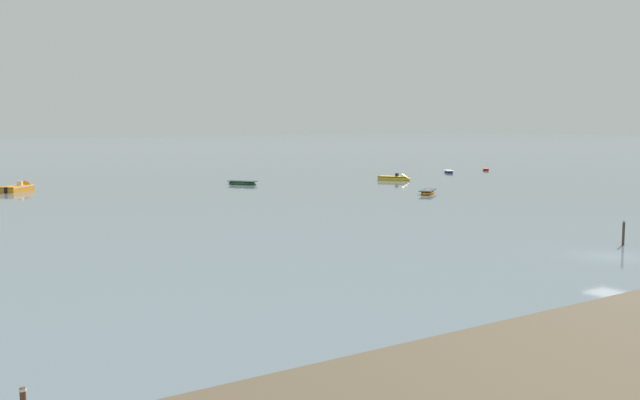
{
  "coord_description": "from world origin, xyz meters",
  "views": [
    {
      "loc": [
        -43.14,
        -28.21,
        8.89
      ],
      "look_at": [
        1.11,
        35.31,
        0.6
      ],
      "focal_mm": 40.94,
      "sensor_mm": 36.0,
      "label": 1
    }
  ],
  "objects_px": {
    "motorboat_moored_3": "(21,189)",
    "mooring_post_left": "(623,233)",
    "rowboat_moored_0": "(242,183)",
    "rowboat_moored_1": "(428,192)",
    "rowboat_moored_2": "(486,170)",
    "rowboat_moored_4": "(449,172)",
    "motorboat_moored_4": "(398,179)"
  },
  "relations": [
    {
      "from": "motorboat_moored_3",
      "to": "mooring_post_left",
      "type": "relative_size",
      "value": 2.86
    },
    {
      "from": "rowboat_moored_0",
      "to": "mooring_post_left",
      "type": "distance_m",
      "value": 61.44
    },
    {
      "from": "rowboat_moored_0",
      "to": "rowboat_moored_1",
      "type": "height_order",
      "value": "rowboat_moored_0"
    },
    {
      "from": "rowboat_moored_2",
      "to": "rowboat_moored_4",
      "type": "bearing_deg",
      "value": 137.57
    },
    {
      "from": "motorboat_moored_4",
      "to": "mooring_post_left",
      "type": "relative_size",
      "value": 2.67
    },
    {
      "from": "mooring_post_left",
      "to": "rowboat_moored_2",
      "type": "bearing_deg",
      "value": 49.11
    },
    {
      "from": "rowboat_moored_1",
      "to": "motorboat_moored_3",
      "type": "relative_size",
      "value": 0.8
    },
    {
      "from": "rowboat_moored_2",
      "to": "motorboat_moored_3",
      "type": "bearing_deg",
      "value": 128.65
    },
    {
      "from": "rowboat_moored_4",
      "to": "motorboat_moored_3",
      "type": "height_order",
      "value": "motorboat_moored_3"
    },
    {
      "from": "motorboat_moored_3",
      "to": "motorboat_moored_4",
      "type": "xyz_separation_m",
      "value": [
        51.32,
        -15.41,
        -0.04
      ]
    },
    {
      "from": "rowboat_moored_4",
      "to": "motorboat_moored_4",
      "type": "height_order",
      "value": "motorboat_moored_4"
    },
    {
      "from": "rowboat_moored_0",
      "to": "motorboat_moored_4",
      "type": "relative_size",
      "value": 0.89
    },
    {
      "from": "motorboat_moored_3",
      "to": "motorboat_moored_4",
      "type": "bearing_deg",
      "value": -63.24
    },
    {
      "from": "rowboat_moored_0",
      "to": "rowboat_moored_1",
      "type": "distance_m",
      "value": 28.12
    },
    {
      "from": "rowboat_moored_1",
      "to": "motorboat_moored_4",
      "type": "distance_m",
      "value": 20.96
    },
    {
      "from": "rowboat_moored_1",
      "to": "motorboat_moored_4",
      "type": "height_order",
      "value": "motorboat_moored_4"
    },
    {
      "from": "rowboat_moored_1",
      "to": "rowboat_moored_2",
      "type": "xyz_separation_m",
      "value": [
        39.63,
        26.59,
        -0.06
      ]
    },
    {
      "from": "rowboat_moored_1",
      "to": "rowboat_moored_0",
      "type": "bearing_deg",
      "value": -100.44
    },
    {
      "from": "rowboat_moored_4",
      "to": "rowboat_moored_0",
      "type": "bearing_deg",
      "value": -56.01
    },
    {
      "from": "rowboat_moored_2",
      "to": "motorboat_moored_4",
      "type": "height_order",
      "value": "motorboat_moored_4"
    },
    {
      "from": "motorboat_moored_4",
      "to": "mooring_post_left",
      "type": "bearing_deg",
      "value": -55.11
    },
    {
      "from": "rowboat_moored_1",
      "to": "rowboat_moored_2",
      "type": "bearing_deg",
      "value": 177.48
    },
    {
      "from": "rowboat_moored_0",
      "to": "motorboat_moored_4",
      "type": "distance_m",
      "value": 24.1
    },
    {
      "from": "rowboat_moored_4",
      "to": "mooring_post_left",
      "type": "xyz_separation_m",
      "value": [
        -44.01,
        -61.97,
        0.68
      ]
    },
    {
      "from": "rowboat_moored_0",
      "to": "motorboat_moored_4",
      "type": "bearing_deg",
      "value": -138.33
    },
    {
      "from": "rowboat_moored_0",
      "to": "motorboat_moored_3",
      "type": "xyz_separation_m",
      "value": [
        -28.34,
        8.15,
        0.08
      ]
    },
    {
      "from": "rowboat_moored_0",
      "to": "mooring_post_left",
      "type": "height_order",
      "value": "mooring_post_left"
    },
    {
      "from": "rowboat_moored_0",
      "to": "motorboat_moored_4",
      "type": "xyz_separation_m",
      "value": [
        22.98,
        -7.25,
        0.04
      ]
    },
    {
      "from": "motorboat_moored_4",
      "to": "rowboat_moored_2",
      "type": "bearing_deg",
      "value": 76.42
    },
    {
      "from": "rowboat_moored_1",
      "to": "mooring_post_left",
      "type": "relative_size",
      "value": 2.29
    },
    {
      "from": "rowboat_moored_0",
      "to": "rowboat_moored_2",
      "type": "bearing_deg",
      "value": -119.38
    },
    {
      "from": "rowboat_moored_0",
      "to": "rowboat_moored_1",
      "type": "xyz_separation_m",
      "value": [
        12.3,
        -25.29,
        -0.0
      ]
    }
  ]
}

